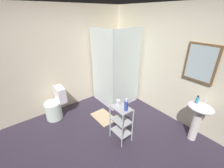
% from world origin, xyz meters
% --- Properties ---
extents(ground_plane, '(4.20, 4.20, 0.02)m').
position_xyz_m(ground_plane, '(0.00, 0.00, -0.01)').
color(ground_plane, '#2C2533').
extents(wall_back, '(4.20, 0.14, 2.50)m').
position_xyz_m(wall_back, '(0.01, 1.85, 1.25)').
color(wall_back, beige).
rests_on(wall_back, ground_plane).
extents(wall_left, '(0.10, 4.20, 2.50)m').
position_xyz_m(wall_left, '(-1.85, 0.00, 1.25)').
color(wall_left, beige).
rests_on(wall_left, ground_plane).
extents(shower_stall, '(0.92, 0.92, 2.00)m').
position_xyz_m(shower_stall, '(-1.19, 1.19, 0.46)').
color(shower_stall, white).
rests_on(shower_stall, ground_plane).
extents(pedestal_sink, '(0.46, 0.37, 0.81)m').
position_xyz_m(pedestal_sink, '(0.88, 1.52, 0.58)').
color(pedestal_sink, white).
rests_on(pedestal_sink, ground_plane).
extents(sink_faucet, '(0.03, 0.03, 0.10)m').
position_xyz_m(sink_faucet, '(0.88, 1.64, 0.86)').
color(sink_faucet, silver).
rests_on(sink_faucet, pedestal_sink).
extents(toilet, '(0.37, 0.49, 0.76)m').
position_xyz_m(toilet, '(-1.48, -0.38, 0.31)').
color(toilet, white).
rests_on(toilet, ground_plane).
extents(storage_cart, '(0.38, 0.28, 0.74)m').
position_xyz_m(storage_cart, '(-0.01, 0.39, 0.44)').
color(storage_cart, silver).
rests_on(storage_cart, ground_plane).
extents(hand_soap_bottle, '(0.05, 0.05, 0.15)m').
position_xyz_m(hand_soap_bottle, '(0.79, 1.51, 0.88)').
color(hand_soap_bottle, '#389ED1').
rests_on(hand_soap_bottle, pedestal_sink).
extents(shampoo_bottle_blue, '(0.07, 0.07, 0.23)m').
position_xyz_m(shampoo_bottle_blue, '(0.09, 0.40, 0.84)').
color(shampoo_bottle_blue, '#354DB7').
rests_on(shampoo_bottle_blue, storage_cart).
extents(rinse_cup, '(0.08, 0.08, 0.10)m').
position_xyz_m(rinse_cup, '(-0.12, 0.40, 0.79)').
color(rinse_cup, silver).
rests_on(rinse_cup, storage_cart).
extents(bath_mat, '(0.60, 0.40, 0.02)m').
position_xyz_m(bath_mat, '(-0.77, 0.50, 0.01)').
color(bath_mat, tan).
rests_on(bath_mat, ground_plane).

